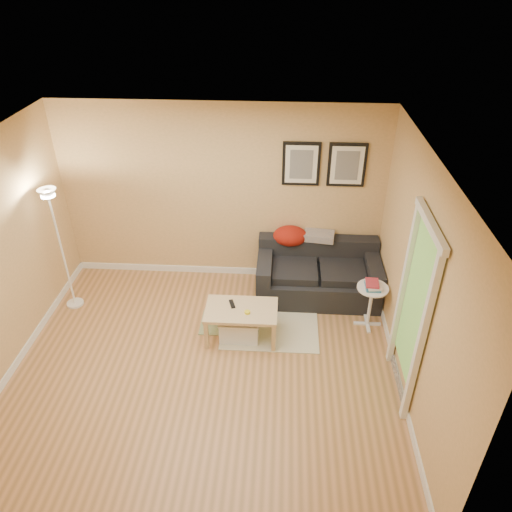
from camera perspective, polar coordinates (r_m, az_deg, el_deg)
name	(u,v)px	position (r m, az deg, el deg)	size (l,w,h in m)	color
floor	(205,367)	(5.91, -5.99, -12.93)	(4.50, 4.50, 0.00)	tan
ceiling	(189,159)	(4.47, -7.89, 11.25)	(4.50, 4.50, 0.00)	white
wall_back	(222,195)	(6.79, -4.07, 7.15)	(4.50, 4.50, 0.00)	tan
wall_front	(152,442)	(3.66, -12.19, -20.72)	(4.50, 4.50, 0.00)	tan
wall_right	(417,285)	(5.19, 18.49, -3.31)	(4.00, 4.00, 0.00)	tan
baseboard_back	(225,270)	(7.40, -3.71, -1.67)	(4.50, 0.02, 0.10)	white
baseboard_left	(21,356)	(6.59, -25.98, -10.56)	(0.02, 4.00, 0.10)	white
baseboard_right	(397,373)	(5.98, 16.30, -13.10)	(0.02, 4.00, 0.10)	white
sofa	(318,273)	(6.81, 7.35, -1.96)	(1.70, 0.90, 0.75)	black
red_throw	(290,236)	(6.85, 4.06, 2.38)	(0.48, 0.36, 0.28)	maroon
plaid_throw	(319,236)	(6.87, 7.44, 2.38)	(0.42, 0.26, 0.10)	tan
framed_print_left	(301,164)	(6.52, 5.36, 10.77)	(0.50, 0.04, 0.60)	black
framed_print_right	(347,165)	(6.57, 10.68, 10.51)	(0.50, 0.04, 0.60)	black
area_rug	(270,329)	(6.37, 1.66, -8.62)	(1.25, 0.85, 0.01)	beige
green_runner	(227,323)	(6.48, -3.40, -7.90)	(0.70, 0.50, 0.01)	#668C4C
coffee_table	(242,323)	(6.13, -1.72, -7.90)	(0.89, 0.55, 0.45)	tan
remote_control	(232,304)	(6.06, -2.84, -5.67)	(0.05, 0.16, 0.02)	black
tape_roll	(247,312)	(5.92, -1.03, -6.65)	(0.07, 0.07, 0.03)	yellow
storage_bin	(239,327)	(6.18, -1.97, -8.42)	(0.50, 0.37, 0.31)	white
side_table	(370,306)	(6.43, 13.29, -5.80)	(0.40, 0.40, 0.61)	white
book_stack	(373,285)	(6.23, 13.62, -3.31)	(0.18, 0.24, 0.08)	teal
floor_lamp	(63,254)	(6.80, -21.85, 0.25)	(0.23, 0.23, 1.76)	white
doorway	(411,316)	(5.23, 17.79, -6.71)	(0.12, 1.01, 2.13)	white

